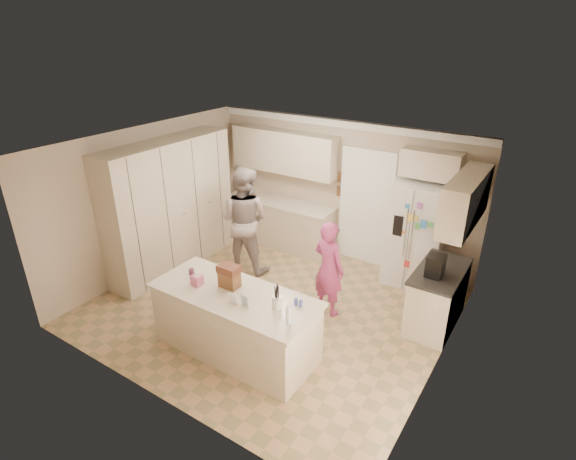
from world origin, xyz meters
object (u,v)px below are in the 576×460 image
Objects in this scene: dollhouse_body at (229,279)px; teen_boy at (244,220)px; island_base at (236,324)px; teen_girl at (329,268)px; utensil_crock at (277,302)px; tissue_box at (197,280)px; coffee_maker at (435,266)px; refrigerator at (415,234)px.

teen_boy is (-1.16, 1.79, -0.06)m from dollhouse_body.
island_base is 0.62m from dollhouse_body.
teen_boy is 1.27× the size of teen_girl.
tissue_box is at bearing -172.87° from utensil_crock.
coffee_maker is 2.14× the size of tissue_box.
island_base is 0.86m from utensil_crock.
refrigerator is at bearing 66.19° from island_base.
teen_boy reaches higher than refrigerator.
refrigerator is at bearing 63.17° from dollhouse_body.
refrigerator reaches higher than teen_girl.
teen_boy is at bearing -179.91° from coffee_maker.
dollhouse_body is 0.17× the size of teen_girl.
teen_boy is (-1.96, 1.84, -0.03)m from utensil_crock.
tissue_box is 2.14m from teen_boy.
teen_girl is at bearing 92.22° from utensil_crock.
teen_boy is 1.95m from teen_girl.
utensil_crock is at bearing 106.20° from teen_girl.
teen_boy is (-2.68, -1.22, 0.07)m from refrigerator.
coffee_maker is 0.15× the size of teen_boy.
tissue_box is at bearing 100.44° from teen_boy.
coffee_maker is 2.84m from dollhouse_body.
dollhouse_body reaches higher than utensil_crock.
island_base is 1.66m from teen_girl.
teen_girl is at bearing 62.28° from dollhouse_body.
refrigerator is 12.86× the size of tissue_box.
dollhouse_body is at bearing 176.42° from utensil_crock.
tissue_box is (-1.92, -3.21, 0.10)m from refrigerator.
coffee_maker is at bearing 42.83° from island_base.
utensil_crock is (-1.40, -1.85, -0.07)m from coffee_maker.
coffee_maker is 3.36m from teen_boy.
teen_girl reaches higher than coffee_maker.
coffee_maker is at bearing 52.88° from utensil_crock.
teen_boy is at bearing 122.92° from dollhouse_body.
refrigerator reaches higher than dollhouse_body.
coffee_maker reaches higher than tissue_box.
refrigerator is 1.40m from coffee_maker.
tissue_box is at bearing -126.95° from refrigerator.
teen_girl reaches higher than tissue_box.
coffee_maker is at bearing -66.82° from refrigerator.
refrigerator is 6.00× the size of coffee_maker.
teen_boy reaches higher than utensil_crock.
teen_boy is at bearing 124.70° from island_base.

